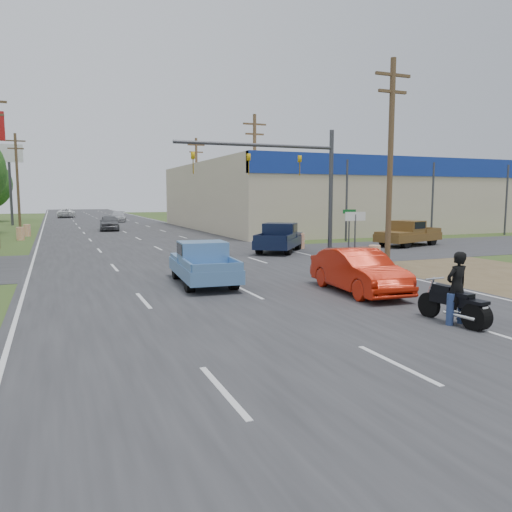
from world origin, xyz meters
name	(u,v)px	position (x,y,z in m)	size (l,w,h in m)	color
ground	(397,365)	(0.00, 0.00, 0.00)	(200.00, 200.00, 0.00)	#32471C
main_road	(125,232)	(0.00, 40.00, 0.01)	(15.00, 180.00, 0.02)	#2D2D30
cross_road	(180,259)	(0.00, 18.00, 0.01)	(120.00, 10.00, 0.02)	#2D2D30
dirt_verge	(454,268)	(11.00, 10.00, 0.01)	(8.00, 18.00, 0.01)	brown
big_box_store	(405,197)	(32.00, 39.93, 3.31)	(50.00, 28.10, 6.60)	#B7A88C
utility_pole_1	(390,156)	(9.50, 13.00, 5.32)	(2.00, 0.28, 10.00)	#4C3823
utility_pole_2	(255,172)	(9.50, 31.00, 5.32)	(2.00, 0.28, 10.00)	#4C3823
utility_pole_3	(197,179)	(9.50, 49.00, 5.32)	(2.00, 0.28, 10.00)	#4C3823
utility_pole_6	(17,178)	(-9.50, 52.00, 5.32)	(2.00, 0.28, 10.00)	#4C3823
tree_3	(401,181)	(55.00, 70.00, 6.19)	(8.40, 8.40, 10.40)	#422D19
tree_5	(232,185)	(30.00, 95.00, 5.88)	(7.98, 7.98, 9.88)	#422D19
barrel_0	(374,256)	(8.00, 12.00, 0.50)	(0.56, 0.56, 1.00)	orange
barrel_1	(300,241)	(8.40, 20.50, 0.50)	(0.56, 0.56, 1.00)	orange
barrel_2	(20,234)	(-8.50, 34.00, 0.50)	(0.56, 0.56, 1.00)	orange
barrel_3	(27,230)	(-8.20, 38.00, 0.50)	(0.56, 0.56, 1.00)	orange
pole_sign_left_far	(9,162)	(-10.50, 56.00, 7.17)	(3.00, 0.35, 9.20)	#3F3F44
lane_sign	(355,224)	(8.20, 14.00, 1.90)	(1.20, 0.08, 2.52)	#3F3F44
street_name_sign	(349,228)	(8.80, 15.50, 1.61)	(0.80, 0.08, 2.61)	#3F3F44
signal_mast	(288,169)	(5.82, 17.00, 4.80)	(9.12, 0.40, 7.00)	#3F3F44
red_convertible	(359,271)	(3.50, 6.60, 0.75)	(1.59, 4.56, 1.50)	#B41A08
motorcycle	(458,306)	(3.41, 1.94, 0.50)	(0.69, 2.23, 1.13)	black
rider	(457,290)	(3.40, 2.00, 0.91)	(0.66, 0.43, 1.81)	black
blue_pickup	(202,263)	(-0.96, 10.39, 0.82)	(2.24, 5.01, 1.62)	black
navy_pickup	(280,237)	(6.44, 19.35, 0.87)	(4.74, 5.35, 1.73)	black
brown_pickup	(407,233)	(15.80, 19.26, 0.86)	(5.51, 3.47, 1.71)	black
distant_car_grey	(109,223)	(-1.08, 42.71, 0.77)	(1.81, 4.50, 1.53)	#58585D
distant_car_silver	(118,217)	(1.80, 59.74, 0.68)	(1.92, 4.72, 1.37)	silver
distant_car_white	(67,213)	(-4.13, 76.52, 0.72)	(2.39, 5.19, 1.44)	white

